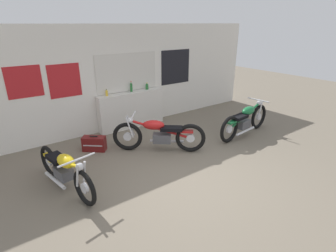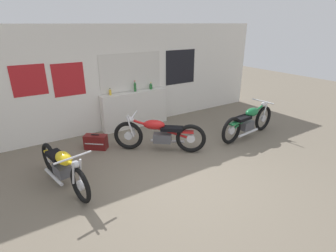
# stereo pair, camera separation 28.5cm
# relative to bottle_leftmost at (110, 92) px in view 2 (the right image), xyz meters

# --- Properties ---
(ground_plane) EXTENTS (24.00, 24.00, 0.00)m
(ground_plane) POSITION_rel_bottle_leftmost_xyz_m (0.16, -3.06, -1.10)
(ground_plane) COLOR #706656
(wall_back) EXTENTS (10.00, 0.07, 2.80)m
(wall_back) POSITION_rel_bottle_leftmost_xyz_m (0.18, 0.14, 0.30)
(wall_back) COLOR silver
(wall_back) RESTS_ON ground_plane
(sill_counter) EXTENTS (1.96, 0.28, 1.02)m
(sill_counter) POSITION_rel_bottle_leftmost_xyz_m (0.69, -0.04, -0.59)
(sill_counter) COLOR silver
(sill_counter) RESTS_ON ground_plane
(bottle_leftmost) EXTENTS (0.07, 0.07, 0.18)m
(bottle_leftmost) POSITION_rel_bottle_leftmost_xyz_m (0.00, 0.00, 0.00)
(bottle_leftmost) COLOR gold
(bottle_leftmost) RESTS_ON sill_counter
(bottle_left_center) EXTENTS (0.06, 0.06, 0.30)m
(bottle_left_center) POSITION_rel_bottle_leftmost_xyz_m (0.74, 0.01, 0.05)
(bottle_left_center) COLOR #23662D
(bottle_left_center) RESTS_ON sill_counter
(bottle_center) EXTENTS (0.08, 0.08, 0.20)m
(bottle_center) POSITION_rel_bottle_leftmost_xyz_m (1.24, -0.01, 0.01)
(bottle_center) COLOR #23662D
(bottle_center) RESTS_ON sill_counter
(motorcycle_red) EXTENTS (1.73, 1.44, 0.87)m
(motorcycle_red) POSITION_rel_bottle_leftmost_xyz_m (0.45, -1.78, -0.68)
(motorcycle_red) COLOR black
(motorcycle_red) RESTS_ON ground_plane
(motorcycle_green) EXTENTS (2.09, 0.64, 0.88)m
(motorcycle_green) POSITION_rel_bottle_leftmost_xyz_m (2.84, -2.32, -0.68)
(motorcycle_green) COLOR black
(motorcycle_green) RESTS_ON ground_plane
(motorcycle_yellow) EXTENTS (0.69, 1.91, 0.80)m
(motorcycle_yellow) POSITION_rel_bottle_leftmost_xyz_m (-1.76, -2.06, -0.70)
(motorcycle_yellow) COLOR black
(motorcycle_yellow) RESTS_ON ground_plane
(hard_case_darkred) EXTENTS (0.55, 0.51, 0.37)m
(hard_case_darkred) POSITION_rel_bottle_leftmost_xyz_m (-0.77, -0.87, -0.93)
(hard_case_darkred) COLOR maroon
(hard_case_darkred) RESTS_ON ground_plane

